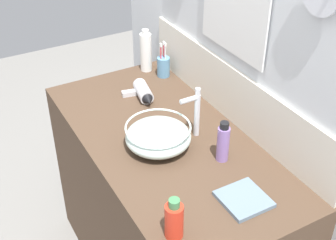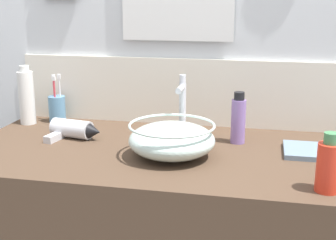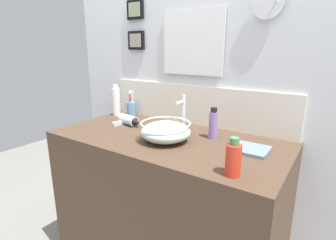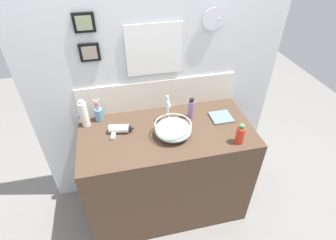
# 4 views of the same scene
# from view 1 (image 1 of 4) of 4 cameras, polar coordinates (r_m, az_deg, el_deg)

# --- Properties ---
(vanity_counter) EXTENTS (1.30, 0.65, 0.90)m
(vanity_counter) POSITION_cam_1_polar(r_m,az_deg,el_deg) (2.25, -0.13, -11.51)
(vanity_counter) COLOR #4C3828
(vanity_counter) RESTS_ON ground
(back_panel) EXTENTS (2.02, 0.10, 2.37)m
(back_panel) POSITION_cam_1_polar(r_m,az_deg,el_deg) (1.98, 8.87, 7.46)
(back_panel) COLOR silver
(back_panel) RESTS_ON ground
(glass_bowl_sink) EXTENTS (0.27, 0.27, 0.10)m
(glass_bowl_sink) POSITION_cam_1_polar(r_m,az_deg,el_deg) (1.88, -1.20, -1.99)
(glass_bowl_sink) COLOR silver
(glass_bowl_sink) RESTS_ON vanity_counter
(faucet) EXTENTS (0.02, 0.09, 0.23)m
(faucet) POSITION_cam_1_polar(r_m,az_deg,el_deg) (1.91, 3.36, 1.22)
(faucet) COLOR silver
(faucet) RESTS_ON vanity_counter
(hair_drier) EXTENTS (0.19, 0.13, 0.06)m
(hair_drier) POSITION_cam_1_polar(r_m,az_deg,el_deg) (2.21, -3.05, 3.31)
(hair_drier) COLOR silver
(hair_drier) RESTS_ON vanity_counter
(toothbrush_cup) EXTENTS (0.06, 0.06, 0.19)m
(toothbrush_cup) POSITION_cam_1_polar(r_m,az_deg,el_deg) (2.39, -0.56, 6.57)
(toothbrush_cup) COLOR #598CB2
(toothbrush_cup) RESTS_ON vanity_counter
(soap_dispenser) EXTENTS (0.05, 0.05, 0.17)m
(soap_dispenser) POSITION_cam_1_polar(r_m,az_deg,el_deg) (1.81, 6.73, -2.74)
(soap_dispenser) COLOR #8C6BB2
(soap_dispenser) RESTS_ON vanity_counter
(shampoo_bottle) EXTENTS (0.06, 0.06, 0.23)m
(shampoo_bottle) POSITION_cam_1_polar(r_m,az_deg,el_deg) (2.43, -2.71, 8.34)
(shampoo_bottle) COLOR white
(shampoo_bottle) RESTS_ON vanity_counter
(lotion_bottle) EXTENTS (0.06, 0.06, 0.16)m
(lotion_bottle) POSITION_cam_1_polar(r_m,az_deg,el_deg) (1.51, 0.75, -12.08)
(lotion_bottle) COLOR red
(lotion_bottle) RESTS_ON vanity_counter
(hand_towel) EXTENTS (0.16, 0.16, 0.02)m
(hand_towel) POSITION_cam_1_polar(r_m,az_deg,el_deg) (1.69, 9.22, -9.51)
(hand_towel) COLOR slate
(hand_towel) RESTS_ON vanity_counter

